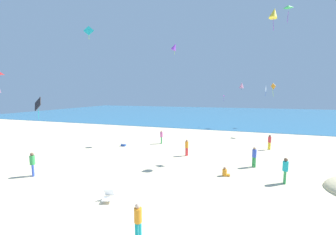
{
  "coord_description": "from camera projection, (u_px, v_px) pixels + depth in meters",
  "views": [
    {
      "loc": [
        5.8,
        -9.42,
        5.81
      ],
      "look_at": [
        0.0,
        8.53,
        3.69
      ],
      "focal_mm": 21.81,
      "sensor_mm": 36.0,
      "label": 1
    }
  ],
  "objects": [
    {
      "name": "person_6",
      "position": [
        32.0,
        163.0,
        14.53
      ],
      "size": [
        0.48,
        0.48,
        1.71
      ],
      "rotation": [
        0.0,
        0.0,
        4.02
      ],
      "color": "blue",
      "rests_on": "ground_plane"
    },
    {
      "name": "kite_black",
      "position": [
        38.0,
        104.0,
        13.84
      ],
      "size": [
        0.98,
        0.43,
        1.55
      ],
      "rotation": [
        0.0,
        0.0,
        5.52
      ],
      "color": "black"
    },
    {
      "name": "kite_pink",
      "position": [
        242.0,
        85.0,
        35.31
      ],
      "size": [
        0.99,
        1.11,
        1.33
      ],
      "rotation": [
        0.0,
        0.0,
        0.27
      ],
      "color": "pink"
    },
    {
      "name": "cooler_box",
      "position": [
        124.0,
        145.0,
        23.15
      ],
      "size": [
        0.58,
        0.38,
        0.29
      ],
      "rotation": [
        0.0,
        0.0,
        3.03
      ],
      "color": "#2D56B7",
      "rests_on": "ground_plane"
    },
    {
      "name": "person_7",
      "position": [
        161.0,
        136.0,
        24.2
      ],
      "size": [
        0.38,
        0.38,
        1.6
      ],
      "rotation": [
        0.0,
        0.0,
        3.36
      ],
      "color": "green",
      "rests_on": "ground_plane"
    },
    {
      "name": "beach_chair_far_right",
      "position": [
        108.0,
        196.0,
        11.17
      ],
      "size": [
        0.69,
        0.76,
        0.62
      ],
      "rotation": [
        0.0,
        0.0,
        5.01
      ],
      "color": "white",
      "rests_on": "ground_plane"
    },
    {
      "name": "person_1",
      "position": [
        285.0,
        169.0,
        13.3
      ],
      "size": [
        0.39,
        0.39,
        1.72
      ],
      "rotation": [
        0.0,
        0.0,
        6.13
      ],
      "color": "green",
      "rests_on": "ground_plane"
    },
    {
      "name": "person_4",
      "position": [
        225.0,
        173.0,
        14.63
      ],
      "size": [
        0.55,
        0.34,
        0.66
      ],
      "rotation": [
        0.0,
        0.0,
        0.1
      ],
      "color": "orange",
      "rests_on": "ground_plane"
    },
    {
      "name": "person_3",
      "position": [
        187.0,
        146.0,
        19.38
      ],
      "size": [
        0.43,
        0.43,
        1.57
      ],
      "rotation": [
        0.0,
        0.0,
        5.77
      ],
      "color": "red",
      "rests_on": "ground_plane"
    },
    {
      "name": "kite_orange",
      "position": [
        273.0,
        87.0,
        28.27
      ],
      "size": [
        0.52,
        0.76,
        1.88
      ],
      "rotation": [
        0.0,
        0.0,
        2.0
      ],
      "color": "orange"
    },
    {
      "name": "kite_teal",
      "position": [
        89.0,
        31.0,
        19.96
      ],
      "size": [
        0.95,
        0.46,
        1.33
      ],
      "rotation": [
        0.0,
        0.0,
        3.89
      ],
      "color": "#1EADAD"
    },
    {
      "name": "ground_plane",
      "position": [
        172.0,
        152.0,
        20.78
      ],
      "size": [
        120.0,
        120.0,
        0.0
      ],
      "primitive_type": "plane",
      "color": "beige"
    },
    {
      "name": "kite_magenta",
      "position": [
        224.0,
        96.0,
        36.99
      ],
      "size": [
        0.49,
        0.52,
        1.19
      ],
      "rotation": [
        0.0,
        0.0,
        2.15
      ],
      "color": "#DB3DA8"
    },
    {
      "name": "kite_white",
      "position": [
        266.0,
        89.0,
        35.68
      ],
      "size": [
        0.27,
        1.08,
        1.87
      ],
      "rotation": [
        0.0,
        0.0,
        4.52
      ],
      "color": "white"
    },
    {
      "name": "ocean_water",
      "position": [
        214.0,
        114.0,
        62.59
      ],
      "size": [
        120.0,
        60.0,
        0.05
      ],
      "primitive_type": "cube",
      "color": "teal",
      "rests_on": "ground_plane"
    },
    {
      "name": "person_5",
      "position": [
        270.0,
        141.0,
        21.52
      ],
      "size": [
        0.44,
        0.44,
        1.6
      ],
      "rotation": [
        0.0,
        0.0,
        5.31
      ],
      "color": "yellow",
      "rests_on": "ground_plane"
    },
    {
      "name": "person_2",
      "position": [
        138.0,
        219.0,
        8.08
      ],
      "size": [
        0.36,
        0.36,
        1.56
      ],
      "rotation": [
        0.0,
        0.0,
        4.53
      ],
      "color": "#19ADB2",
      "rests_on": "ground_plane"
    },
    {
      "name": "kite_yellow",
      "position": [
        274.0,
        13.0,
        17.2
      ],
      "size": [
        1.03,
        0.98,
        1.87
      ],
      "rotation": [
        0.0,
        0.0,
        2.1
      ],
      "color": "yellow"
    },
    {
      "name": "kite_green",
      "position": [
        288.0,
        7.0,
        18.46
      ],
      "size": [
        0.65,
        0.47,
        1.52
      ],
      "rotation": [
        0.0,
        0.0,
        3.12
      ],
      "color": "green"
    },
    {
      "name": "kite_purple",
      "position": [
        174.0,
        47.0,
        23.88
      ],
      "size": [
        0.98,
        0.81,
        1.37
      ],
      "rotation": [
        0.0,
        0.0,
        1.82
      ],
      "color": "purple"
    },
    {
      "name": "person_0",
      "position": [
        254.0,
        156.0,
        16.34
      ],
      "size": [
        0.46,
        0.46,
        1.65
      ],
      "rotation": [
        0.0,
        0.0,
        0.79
      ],
      "color": "green",
      "rests_on": "ground_plane"
    }
  ]
}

